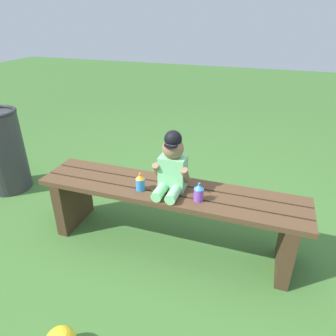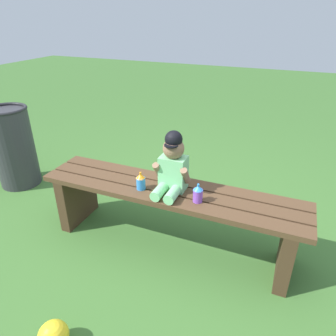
{
  "view_description": "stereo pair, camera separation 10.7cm",
  "coord_description": "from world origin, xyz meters",
  "px_view_note": "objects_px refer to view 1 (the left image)",
  "views": [
    {
      "loc": [
        0.56,
        -1.66,
        1.52
      ],
      "look_at": [
        0.01,
        -0.05,
        0.64
      ],
      "focal_mm": 32.92,
      "sensor_mm": 36.0,
      "label": 1
    },
    {
      "loc": [
        0.66,
        -1.62,
        1.52
      ],
      "look_at": [
        0.01,
        -0.05,
        0.64
      ],
      "focal_mm": 32.92,
      "sensor_mm": 36.0,
      "label": 2
    }
  ],
  "objects_px": {
    "sippy_cup_right": "(199,192)",
    "trash_bin": "(3,151)",
    "child_figure": "(172,165)",
    "sippy_cup_left": "(140,182)",
    "park_bench": "(169,206)"
  },
  "relations": [
    {
      "from": "sippy_cup_right",
      "to": "trash_bin",
      "type": "relative_size",
      "value": 0.16
    },
    {
      "from": "trash_bin",
      "to": "sippy_cup_left",
      "type": "bearing_deg",
      "value": -12.6
    },
    {
      "from": "park_bench",
      "to": "trash_bin",
      "type": "bearing_deg",
      "value": 171.12
    },
    {
      "from": "child_figure",
      "to": "sippy_cup_left",
      "type": "height_order",
      "value": "child_figure"
    },
    {
      "from": "sippy_cup_left",
      "to": "trash_bin",
      "type": "height_order",
      "value": "trash_bin"
    },
    {
      "from": "sippy_cup_right",
      "to": "child_figure",
      "type": "bearing_deg",
      "value": 160.06
    },
    {
      "from": "trash_bin",
      "to": "child_figure",
      "type": "bearing_deg",
      "value": -8.86
    },
    {
      "from": "sippy_cup_left",
      "to": "trash_bin",
      "type": "bearing_deg",
      "value": 167.4
    },
    {
      "from": "sippy_cup_left",
      "to": "trash_bin",
      "type": "relative_size",
      "value": 0.16
    },
    {
      "from": "sippy_cup_left",
      "to": "trash_bin",
      "type": "distance_m",
      "value": 1.55
    },
    {
      "from": "child_figure",
      "to": "sippy_cup_left",
      "type": "bearing_deg",
      "value": -159.63
    },
    {
      "from": "park_bench",
      "to": "sippy_cup_right",
      "type": "bearing_deg",
      "value": -18.79
    },
    {
      "from": "child_figure",
      "to": "sippy_cup_right",
      "type": "bearing_deg",
      "value": -19.94
    },
    {
      "from": "child_figure",
      "to": "trash_bin",
      "type": "height_order",
      "value": "child_figure"
    },
    {
      "from": "trash_bin",
      "to": "sippy_cup_right",
      "type": "bearing_deg",
      "value": -10.06
    }
  ]
}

